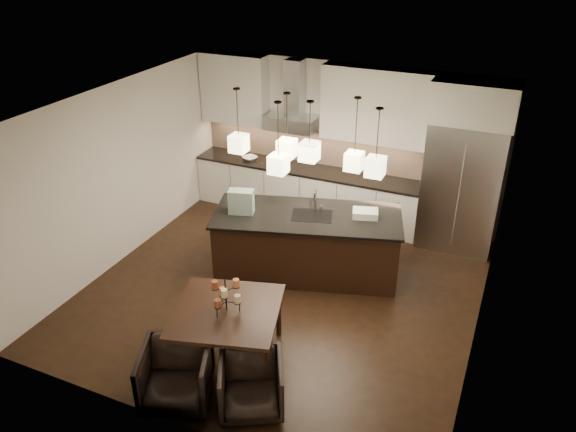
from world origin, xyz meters
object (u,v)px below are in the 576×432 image
at_px(island_body, 307,245).
at_px(armchair_right, 251,385).
at_px(refrigerator, 461,187).
at_px(armchair_left, 176,375).
at_px(dining_table, 228,334).

distance_m(island_body, armchair_right, 2.87).
xyz_separation_m(refrigerator, armchair_left, (-2.31, -4.82, -0.72)).
bearing_deg(refrigerator, dining_table, -117.90).
distance_m(refrigerator, island_body, 2.71).
bearing_deg(dining_table, armchair_right, -59.84).
height_order(refrigerator, dining_table, refrigerator).
distance_m(refrigerator, armchair_left, 5.39).
height_order(armchair_left, armchair_right, armchair_left).
distance_m(armchair_left, armchair_right, 0.86).
relative_size(dining_table, armchair_left, 1.59).
distance_m(dining_table, armchair_right, 0.87).
height_order(dining_table, armchair_right, dining_table).
distance_m(refrigerator, dining_table, 4.56).
bearing_deg(island_body, armchair_right, -96.75).
xyz_separation_m(refrigerator, island_body, (-1.97, -1.76, -0.60)).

